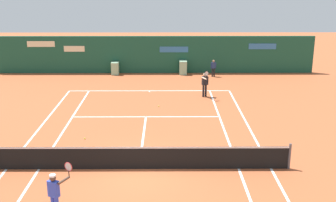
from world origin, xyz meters
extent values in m
plane|color=#A8512D|center=(0.00, 0.00, 0.00)|extent=(80.00, 80.00, 0.00)
cube|color=white|center=(0.00, 11.70, 0.00)|extent=(10.60, 0.10, 0.01)
cube|color=white|center=(-5.30, 0.00, 0.00)|extent=(0.10, 23.40, 0.01)
cube|color=white|center=(-4.00, 0.00, 0.00)|extent=(0.10, 23.40, 0.01)
cube|color=white|center=(4.00, 0.00, 0.00)|extent=(0.10, 23.40, 0.01)
cube|color=white|center=(5.30, 0.00, 0.00)|extent=(0.10, 23.40, 0.01)
cube|color=white|center=(0.00, 6.40, 0.00)|extent=(8.00, 0.10, 0.01)
cube|color=white|center=(0.00, 3.20, 0.00)|extent=(0.10, 6.40, 0.01)
cube|color=white|center=(0.00, 11.55, 0.00)|extent=(0.10, 0.24, 0.01)
cylinder|color=#4C4C51|center=(6.00, 0.00, 0.53)|extent=(0.10, 0.10, 1.07)
cube|color=black|center=(0.00, 0.00, 0.47)|extent=(12.00, 0.03, 0.95)
cube|color=white|center=(0.00, 0.00, 0.92)|extent=(12.00, 0.04, 0.06)
cube|color=#194C38|center=(0.00, 17.00, 1.43)|extent=(25.00, 0.24, 2.86)
cube|color=#2D6BA8|center=(8.50, 16.86, 2.09)|extent=(2.11, 0.02, 0.44)
cube|color=#2D6BA8|center=(1.72, 16.86, 1.86)|extent=(2.19, 0.02, 0.44)
cube|color=beige|center=(-5.92, 16.86, 1.91)|extent=(1.58, 0.02, 0.44)
cube|color=beige|center=(-8.43, 16.86, 2.29)|extent=(2.11, 0.02, 0.44)
cube|color=#8CB793|center=(-2.79, 16.45, 0.48)|extent=(0.55, 0.70, 0.95)
cube|color=#8CB793|center=(2.42, 16.45, 0.53)|extent=(0.56, 0.70, 1.05)
cylinder|color=black|center=(3.61, 10.32, 0.39)|extent=(0.13, 0.13, 0.78)
cylinder|color=black|center=(3.45, 10.24, 0.39)|extent=(0.13, 0.13, 0.78)
cube|color=black|center=(3.53, 10.28, 1.05)|extent=(0.40, 0.33, 0.55)
sphere|color=beige|center=(3.53, 10.28, 1.44)|extent=(0.21, 0.21, 0.21)
cylinder|color=black|center=(3.72, 10.38, 1.02)|extent=(0.08, 0.08, 0.53)
cylinder|color=beige|center=(3.45, 9.95, 1.28)|extent=(0.31, 0.51, 0.08)
cylinder|color=black|center=(3.57, 9.71, 1.39)|extent=(0.03, 0.03, 0.22)
torus|color=black|center=(3.57, 9.71, 1.64)|extent=(0.28, 0.16, 0.30)
cylinder|color=silver|center=(3.57, 9.71, 1.64)|extent=(0.23, 0.12, 0.26)
cube|color=blue|center=(-2.46, -3.52, 1.03)|extent=(0.39, 0.33, 0.54)
sphere|color=brown|center=(-2.46, -3.52, 1.41)|extent=(0.21, 0.21, 0.21)
cylinder|color=white|center=(-2.46, -3.52, 1.49)|extent=(0.20, 0.20, 0.06)
cylinder|color=blue|center=(-2.64, -3.42, 1.00)|extent=(0.08, 0.08, 0.52)
cylinder|color=brown|center=(-2.15, -3.38, 1.25)|extent=(0.31, 0.50, 0.08)
cylinder|color=black|center=(-2.03, -3.15, 1.36)|extent=(0.03, 0.03, 0.22)
torus|color=#DB3838|center=(-2.03, -3.15, 1.61)|extent=(0.28, 0.16, 0.30)
cylinder|color=silver|center=(-2.03, -3.15, 1.61)|extent=(0.23, 0.12, 0.26)
cylinder|color=black|center=(4.73, 15.69, 0.32)|extent=(0.10, 0.10, 0.64)
cylinder|color=black|center=(4.58, 15.67, 0.32)|extent=(0.10, 0.10, 0.64)
cube|color=navy|center=(4.66, 15.68, 0.87)|extent=(0.31, 0.20, 0.45)
sphere|color=#8C664C|center=(4.66, 15.68, 1.18)|extent=(0.18, 0.18, 0.18)
cylinder|color=navy|center=(4.83, 15.70, 0.84)|extent=(0.07, 0.07, 0.43)
cylinder|color=navy|center=(4.48, 15.65, 0.84)|extent=(0.07, 0.07, 0.43)
sphere|color=#CCE033|center=(0.67, 8.21, 0.03)|extent=(0.07, 0.07, 0.07)
sphere|color=#CCE033|center=(-2.74, 3.19, 0.03)|extent=(0.07, 0.07, 0.07)
camera|label=1|loc=(1.07, -15.56, 7.57)|focal=45.65mm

